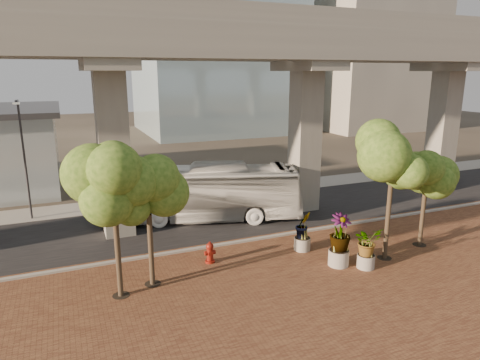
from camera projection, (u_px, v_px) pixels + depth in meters
name	position (u px, v px, depth m)	size (l,w,h in m)	color
ground	(230.00, 230.00, 24.82)	(160.00, 160.00, 0.00)	#363027
brick_plaza	(301.00, 294.00, 17.66)	(70.00, 13.00, 0.06)	brown
asphalt_road	(219.00, 220.00, 26.60)	(90.00, 8.00, 0.04)	black
curb_strip	(244.00, 241.00, 23.01)	(70.00, 0.25, 0.16)	#9C9991
far_sidewalk	(193.00, 196.00, 31.52)	(90.00, 3.00, 0.06)	#9C9991
transit_viaduct	(217.00, 101.00, 24.82)	(72.00, 5.60, 12.40)	gray
midrise_block	(369.00, 52.00, 68.30)	(18.00, 16.00, 24.00)	#A5A194
transit_bus	(200.00, 193.00, 26.20)	(2.90, 12.36, 3.45)	silver
parked_car	(426.00, 172.00, 36.34)	(1.48, 4.26, 1.40)	#222227
fire_hydrant	(210.00, 253.00, 20.41)	(0.52, 0.47, 1.04)	maroon
planter_front	(367.00, 243.00, 19.68)	(1.82, 1.82, 2.00)	#ABA89B
planter_right	(340.00, 235.00, 19.87)	(2.36, 2.36, 2.53)	#ABA59A
planter_left	(303.00, 227.00, 21.68)	(1.86, 1.86, 2.05)	gray
street_tree_far_west	(113.00, 189.00, 16.37)	(3.69, 3.69, 6.24)	#483C29
street_tree_near_west	(148.00, 192.00, 17.44)	(3.30, 3.30, 5.62)	#483C29
street_tree_near_east	(393.00, 159.00, 19.80)	(3.68, 3.68, 6.65)	#483C29
street_tree_far_east	(427.00, 172.00, 21.64)	(2.98, 2.98, 5.36)	#483C29
streetlamp_west	(24.00, 152.00, 25.59)	(0.36, 1.06, 7.34)	#2F2F34
streetlamp_east	(306.00, 132.00, 32.74)	(0.38, 1.10, 7.60)	#2B2C30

